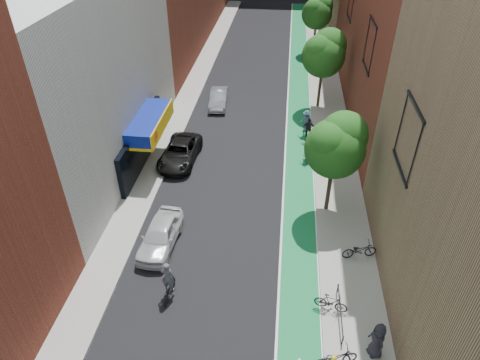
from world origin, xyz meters
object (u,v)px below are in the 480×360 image
(pedestrian, at_px, (377,340))
(cyclist_lane_near, at_px, (307,148))
(parked_car_silver, at_px, (219,98))
(parked_car_white, at_px, (160,235))
(parked_car_black, at_px, (180,152))
(cyclist_lane_far, at_px, (306,123))
(cyclist_lane_mid, at_px, (308,133))
(cyclist_lead, at_px, (169,285))

(pedestrian, bearing_deg, cyclist_lane_near, 171.28)
(parked_car_silver, bearing_deg, parked_car_white, -95.72)
(parked_car_black, bearing_deg, cyclist_lane_near, 10.41)
(parked_car_white, bearing_deg, cyclist_lane_near, 53.10)
(parked_car_white, relative_size, cyclist_lane_near, 2.03)
(cyclist_lane_near, distance_m, cyclist_lane_far, 3.63)
(parked_car_black, relative_size, cyclist_lane_far, 2.51)
(parked_car_black, distance_m, parked_car_silver, 9.15)
(parked_car_silver, distance_m, cyclist_lane_mid, 9.32)
(cyclist_lead, bearing_deg, cyclist_lane_far, -107.30)
(cyclist_lead, bearing_deg, cyclist_lane_mid, -109.27)
(pedestrian, bearing_deg, parked_car_black, -158.90)
(cyclist_lane_far, bearing_deg, parked_car_silver, -39.26)
(cyclist_lane_near, bearing_deg, cyclist_lane_far, -87.95)
(parked_car_black, bearing_deg, cyclist_lead, -77.08)
(parked_car_black, distance_m, cyclist_lane_mid, 9.74)
(parked_car_white, distance_m, cyclist_lane_mid, 14.60)
(parked_car_white, height_order, parked_car_black, parked_car_white)
(cyclist_lane_far, bearing_deg, cyclist_lane_near, 80.80)
(cyclist_lane_far, bearing_deg, cyclist_lane_mid, 88.87)
(pedestrian, bearing_deg, cyclist_lead, -121.36)
(parked_car_silver, distance_m, cyclist_lane_near, 10.85)
(cyclist_lead, height_order, cyclist_lane_far, cyclist_lead)
(cyclist_lane_near, bearing_deg, cyclist_lead, 63.89)
(parked_car_black, height_order, parked_car_silver, parked_car_black)
(cyclist_lane_mid, bearing_deg, parked_car_silver, -26.05)
(cyclist_lane_near, height_order, cyclist_lane_far, cyclist_lane_near)
(parked_car_white, relative_size, cyclist_lane_far, 2.15)
(parked_car_black, relative_size, cyclist_lane_near, 2.37)
(parked_car_black, relative_size, cyclist_lane_mid, 2.60)
(cyclist_lane_far, bearing_deg, parked_car_white, 48.95)
(cyclist_lead, relative_size, cyclist_lane_mid, 1.12)
(parked_car_black, relative_size, cyclist_lead, 2.33)
(parked_car_silver, bearing_deg, cyclist_lane_far, -33.35)
(cyclist_lane_far, xyz_separation_m, pedestrian, (2.63, -18.72, 0.16))
(parked_car_silver, bearing_deg, pedestrian, -70.19)
(cyclist_lane_near, xyz_separation_m, cyclist_lane_mid, (0.13, 2.50, -0.20))
(parked_car_black, distance_m, pedestrian, 18.01)
(cyclist_lane_mid, bearing_deg, cyclist_lane_near, 95.87)
(parked_car_silver, distance_m, cyclist_lane_far, 8.57)
(parked_car_black, xyz_separation_m, pedestrian, (11.46, -13.88, 0.38))
(parked_car_silver, xyz_separation_m, cyclist_lane_near, (7.51, -7.83, 0.25))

